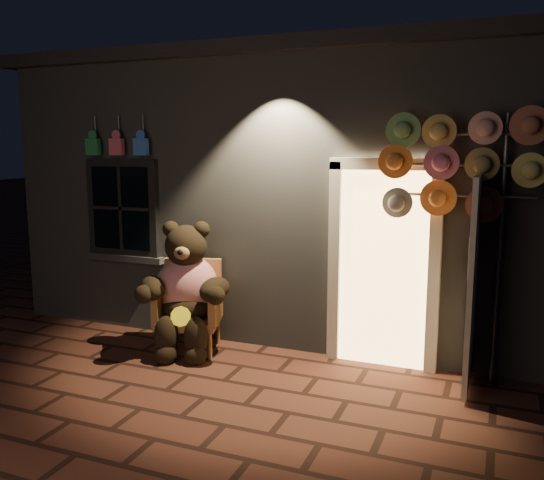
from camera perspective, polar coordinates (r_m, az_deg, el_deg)
The scene contains 5 objects.
ground at distance 5.58m, azimuth -6.73°, elevation -15.22°, with size 60.00×60.00×0.00m, color #4D291D.
shop_building at distance 8.80m, azimuth 5.63°, elevation 5.51°, with size 7.30×5.95×3.51m.
wicker_armchair at distance 6.69m, azimuth -8.11°, elevation -6.44°, with size 0.84×0.80×1.02m.
teddy_bear at distance 6.52m, azimuth -8.52°, elevation -4.90°, with size 1.05×0.97×1.52m.
hat_rack at distance 5.74m, azimuth 17.84°, elevation 7.07°, with size 1.49×0.22×2.64m.
Camera 1 is at (2.47, -4.44, 2.31)m, focal length 38.00 mm.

